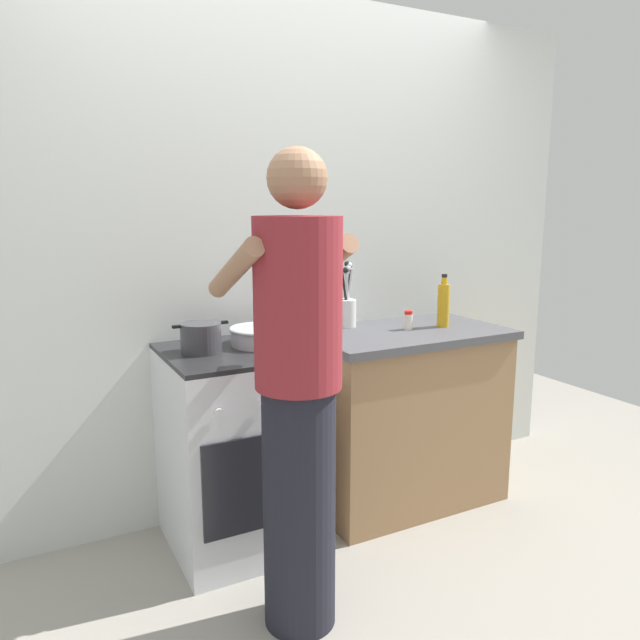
# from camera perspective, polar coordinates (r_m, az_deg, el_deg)

# --- Properties ---
(ground) EXTENTS (6.00, 6.00, 0.00)m
(ground) POSITION_cam_1_polar(r_m,az_deg,el_deg) (2.97, 0.24, -19.79)
(ground) COLOR gray
(back_wall) EXTENTS (3.20, 0.10, 2.50)m
(back_wall) POSITION_cam_1_polar(r_m,az_deg,el_deg) (3.10, -0.81, 5.96)
(back_wall) COLOR silver
(back_wall) RESTS_ON ground
(countertop) EXTENTS (1.00, 0.60, 0.90)m
(countertop) POSITION_cam_1_polar(r_m,az_deg,el_deg) (3.16, 7.89, -8.90)
(countertop) COLOR #99724C
(countertop) RESTS_ON ground
(stove_range) EXTENTS (0.60, 0.62, 0.90)m
(stove_range) POSITION_cam_1_polar(r_m,az_deg,el_deg) (2.77, -7.80, -11.91)
(stove_range) COLOR silver
(stove_range) RESTS_ON ground
(pot) EXTENTS (0.24, 0.17, 0.13)m
(pot) POSITION_cam_1_polar(r_m,az_deg,el_deg) (2.59, -11.18, -1.65)
(pot) COLOR #38383D
(pot) RESTS_ON stove_range
(mixing_bowl) EXTENTS (0.29, 0.29, 0.08)m
(mixing_bowl) POSITION_cam_1_polar(r_m,az_deg,el_deg) (2.70, -5.55, -1.41)
(mixing_bowl) COLOR #B7B7BC
(mixing_bowl) RESTS_ON stove_range
(utensil_crock) EXTENTS (0.10, 0.10, 0.34)m
(utensil_crock) POSITION_cam_1_polar(r_m,az_deg,el_deg) (3.07, 2.53, 1.30)
(utensil_crock) COLOR silver
(utensil_crock) RESTS_ON countertop
(spice_bottle) EXTENTS (0.04, 0.04, 0.09)m
(spice_bottle) POSITION_cam_1_polar(r_m,az_deg,el_deg) (3.04, 8.35, -0.04)
(spice_bottle) COLOR silver
(spice_bottle) RESTS_ON countertop
(oil_bottle) EXTENTS (0.06, 0.06, 0.27)m
(oil_bottle) POSITION_cam_1_polar(r_m,az_deg,el_deg) (3.13, 11.59, 1.46)
(oil_bottle) COLOR gold
(oil_bottle) RESTS_ON countertop
(person) EXTENTS (0.41, 0.50, 1.70)m
(person) POSITION_cam_1_polar(r_m,az_deg,el_deg) (2.10, -2.09, -7.34)
(person) COLOR black
(person) RESTS_ON ground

